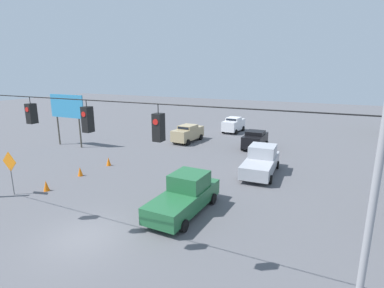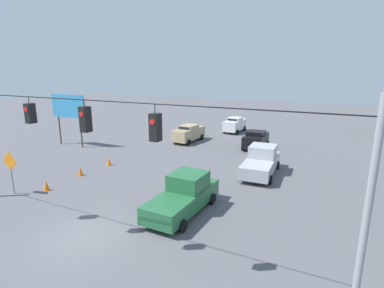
% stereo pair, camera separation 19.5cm
% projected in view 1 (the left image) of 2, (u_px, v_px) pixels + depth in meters
% --- Properties ---
extents(ground_plane, '(140.00, 140.00, 0.00)m').
position_uv_depth(ground_plane, '(85.00, 237.00, 14.29)').
color(ground_plane, '#56565B').
extents(overhead_signal_span, '(22.80, 0.38, 7.24)m').
position_uv_depth(overhead_signal_span, '(61.00, 146.00, 12.48)').
color(overhead_signal_span, '#939399').
rests_on(overhead_signal_span, ground_plane).
extents(sedan_tan_withflow_far, '(2.19, 4.61, 1.87)m').
position_uv_depth(sedan_tan_withflow_far, '(188.00, 133.00, 33.32)').
color(sedan_tan_withflow_far, tan).
rests_on(sedan_tan_withflow_far, ground_plane).
extents(pickup_truck_green_crossing_near, '(2.34, 5.58, 2.12)m').
position_uv_depth(pickup_truck_green_crossing_near, '(185.00, 195.00, 16.70)').
color(pickup_truck_green_crossing_near, '#236038').
rests_on(pickup_truck_green_crossing_near, ground_plane).
extents(sedan_black_oncoming_deep, '(2.09, 3.84, 1.82)m').
position_uv_depth(sedan_black_oncoming_deep, '(255.00, 139.00, 30.35)').
color(sedan_black_oncoming_deep, black).
rests_on(sedan_black_oncoming_deep, ground_plane).
extents(sedan_white_withflow_deep, '(2.11, 4.14, 1.91)m').
position_uv_depth(sedan_white_withflow_deep, '(234.00, 124.00, 38.55)').
color(sedan_white_withflow_deep, silver).
rests_on(sedan_white_withflow_deep, ground_plane).
extents(pickup_truck_silver_oncoming_far, '(2.50, 5.67, 2.12)m').
position_uv_depth(pickup_truck_silver_oncoming_far, '(261.00, 161.00, 22.96)').
color(pickup_truck_silver_oncoming_far, '#A8AAB2').
rests_on(pickup_truck_silver_oncoming_far, ground_plane).
extents(traffic_cone_nearest, '(0.39, 0.39, 0.70)m').
position_uv_depth(traffic_cone_nearest, '(46.00, 186.00, 19.74)').
color(traffic_cone_nearest, orange).
rests_on(traffic_cone_nearest, ground_plane).
extents(traffic_cone_second, '(0.39, 0.39, 0.70)m').
position_uv_depth(traffic_cone_second, '(80.00, 171.00, 22.56)').
color(traffic_cone_second, orange).
rests_on(traffic_cone_second, ground_plane).
extents(traffic_cone_third, '(0.39, 0.39, 0.70)m').
position_uv_depth(traffic_cone_third, '(109.00, 162.00, 25.01)').
color(traffic_cone_third, orange).
rests_on(traffic_cone_third, ground_plane).
extents(roadside_billboard, '(4.44, 0.16, 5.37)m').
position_uv_depth(roadside_billboard, '(67.00, 109.00, 30.72)').
color(roadside_billboard, '#4C473D').
rests_on(roadside_billboard, ground_plane).
extents(work_zone_sign, '(1.27, 0.06, 2.84)m').
position_uv_depth(work_zone_sign, '(10.00, 165.00, 18.76)').
color(work_zone_sign, slate).
rests_on(work_zone_sign, ground_plane).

